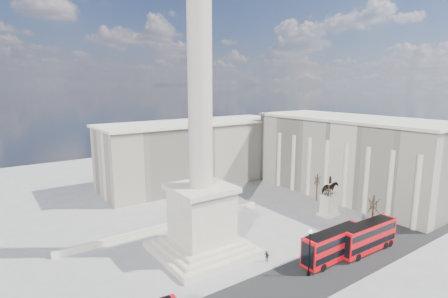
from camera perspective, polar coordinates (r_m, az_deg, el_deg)
name	(u,v)px	position (r m, az deg, el deg)	size (l,w,h in m)	color
ground	(220,264)	(54.11, -0.69, -18.29)	(180.00, 180.00, 0.00)	gray
asphalt_road	(294,284)	(50.40, 11.32, -20.83)	(120.00, 9.00, 0.01)	#252525
nelsons_column	(201,172)	(53.30, -3.78, -3.81)	(14.00, 14.00, 49.85)	beige
balustrade_wall	(170,226)	(66.38, -8.75, -12.26)	(40.00, 0.60, 1.10)	beige
building_east	(351,156)	(88.67, 20.00, -1.08)	(19.00, 46.00, 18.60)	beige
building_northeast	(196,152)	(93.65, -4.55, -0.52)	(51.00, 17.00, 16.60)	beige
red_bus_b	(334,245)	(56.53, 17.52, -14.68)	(11.67, 2.83, 4.72)	red
red_bus_c	(367,236)	(61.05, 22.36, -13.06)	(11.73, 2.99, 4.73)	red
victorian_lamp	(310,249)	(50.84, 13.80, -15.53)	(0.58, 0.58, 6.78)	black
equestrian_statue	(329,202)	(74.24, 16.77, -8.24)	(3.91, 2.94, 8.17)	beige
bare_tree_near	(374,204)	(63.37, 23.23, -8.20)	(1.94, 1.94, 8.49)	#332319
bare_tree_mid	(329,191)	(72.66, 16.71, -6.53)	(1.80, 1.80, 6.84)	#332319
bare_tree_far	(317,179)	(81.83, 15.00, -4.71)	(1.61, 1.61, 6.57)	#332319
pedestrian_walking	(339,242)	(61.78, 18.23, -14.23)	(0.57, 0.37, 1.55)	#262722
pedestrian_standing	(340,230)	(66.04, 18.44, -12.48)	(0.88, 0.68, 1.81)	#262722
pedestrian_crossing	(267,256)	(54.78, 7.02, -16.98)	(1.00, 0.42, 1.70)	#262722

